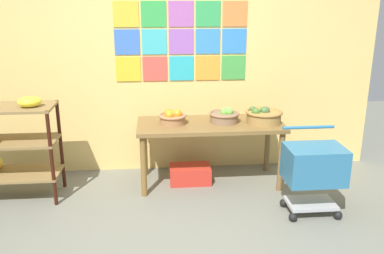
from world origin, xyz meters
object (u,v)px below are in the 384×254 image
(shopping_cart, at_px, (314,168))
(produce_crate_under_table, at_px, (190,174))
(fruit_basket_left, at_px, (264,115))
(display_table, at_px, (210,130))
(fruit_basket_right, at_px, (225,116))
(fruit_basket_back_left, at_px, (172,117))

(shopping_cart, bearing_deg, produce_crate_under_table, 145.11)
(fruit_basket_left, distance_m, produce_crate_under_table, 1.02)
(shopping_cart, bearing_deg, display_table, 139.71)
(fruit_basket_right, height_order, shopping_cart, fruit_basket_right)
(fruit_basket_back_left, xyz_separation_m, produce_crate_under_table, (0.19, 0.02, -0.66))
(fruit_basket_left, bearing_deg, produce_crate_under_table, 175.43)
(display_table, xyz_separation_m, produce_crate_under_table, (-0.21, 0.02, -0.51))
(fruit_basket_right, bearing_deg, fruit_basket_left, -8.20)
(display_table, relative_size, fruit_basket_right, 4.75)
(fruit_basket_left, xyz_separation_m, shopping_cart, (0.30, -0.73, -0.30))
(produce_crate_under_table, bearing_deg, fruit_basket_left, -4.57)
(fruit_basket_right, bearing_deg, produce_crate_under_table, 179.47)
(display_table, height_order, produce_crate_under_table, display_table)
(display_table, xyz_separation_m, fruit_basket_back_left, (-0.40, 0.00, 0.16))
(fruit_basket_back_left, xyz_separation_m, fruit_basket_right, (0.56, 0.01, -0.00))
(fruit_basket_back_left, bearing_deg, fruit_basket_left, -2.64)
(produce_crate_under_table, bearing_deg, fruit_basket_right, -0.53)
(fruit_basket_back_left, distance_m, fruit_basket_left, 0.96)
(display_table, distance_m, shopping_cart, 1.16)
(display_table, bearing_deg, fruit_basket_back_left, 179.38)
(fruit_basket_back_left, height_order, shopping_cart, fruit_basket_back_left)
(fruit_basket_right, bearing_deg, display_table, -173.29)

